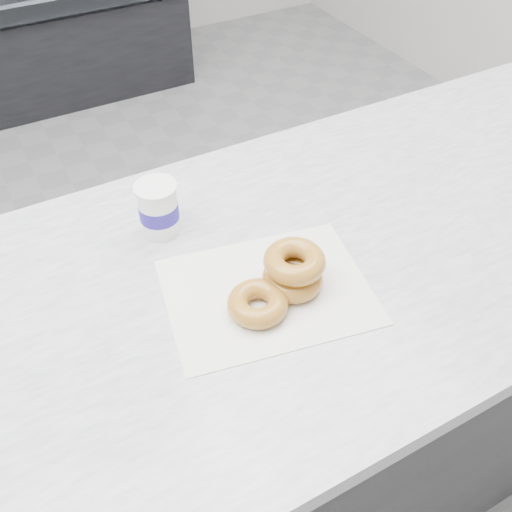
{
  "coord_description": "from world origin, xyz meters",
  "views": [
    {
      "loc": [
        -0.01,
        -1.21,
        1.61
      ],
      "look_at": [
        0.33,
        -0.61,
        0.95
      ],
      "focal_mm": 40.0,
      "sensor_mm": 36.0,
      "label": 1
    }
  ],
  "objects_px": {
    "counter": "(118,477)",
    "donut_stack": "(293,270)",
    "coffee_cup": "(158,208)",
    "donut_single": "(258,303)"
  },
  "relations": [
    {
      "from": "counter",
      "to": "donut_stack",
      "type": "height_order",
      "value": "donut_stack"
    },
    {
      "from": "counter",
      "to": "coffee_cup",
      "type": "xyz_separation_m",
      "value": [
        0.23,
        0.19,
        0.5
      ]
    },
    {
      "from": "donut_stack",
      "to": "coffee_cup",
      "type": "xyz_separation_m",
      "value": [
        -0.14,
        0.24,
        0.02
      ]
    },
    {
      "from": "donut_stack",
      "to": "donut_single",
      "type": "bearing_deg",
      "value": -164.87
    },
    {
      "from": "donut_single",
      "to": "counter",
      "type": "bearing_deg",
      "value": 165.01
    },
    {
      "from": "donut_single",
      "to": "coffee_cup",
      "type": "relative_size",
      "value": 0.96
    },
    {
      "from": "counter",
      "to": "donut_stack",
      "type": "distance_m",
      "value": 0.61
    },
    {
      "from": "counter",
      "to": "donut_stack",
      "type": "relative_size",
      "value": 21.38
    },
    {
      "from": "counter",
      "to": "coffee_cup",
      "type": "relative_size",
      "value": 29.39
    },
    {
      "from": "donut_single",
      "to": "donut_stack",
      "type": "bearing_deg",
      "value": 15.13
    }
  ]
}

